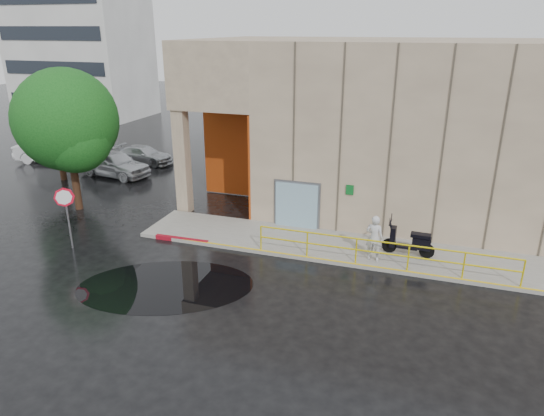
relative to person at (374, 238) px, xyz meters
The scene contains 15 objects.
ground 5.43m from the person, 136.82° to the right, with size 120.00×120.00×0.00m, color black.
sidewalk 1.30m from the person, 82.24° to the left, with size 20.00×3.00×0.15m, color gray.
building 8.08m from the person, 80.59° to the left, with size 20.00×10.17×8.00m.
guardrail 0.72m from the person, 53.46° to the right, with size 9.56×0.06×1.03m.
distant_building 40.62m from the person, 142.65° to the left, with size 12.00×8.08×15.00m.
person is the anchor object (origin of this frame).
scooter 1.51m from the person, 33.28° to the left, with size 2.02×0.72×1.55m.
stop_sign 12.20m from the person, 167.99° to the right, with size 0.63×0.54×2.62m.
red_curb 8.00m from the person, behind, with size 2.40×0.18×0.18m, color maroon.
puddle 7.89m from the person, 148.65° to the right, with size 6.17×3.80×0.01m, color black.
car_a 17.77m from the person, 157.44° to the left, with size 1.87×4.66×1.59m, color #B5B7BC.
car_b 23.73m from the person, 159.41° to the left, with size 1.73×4.96×1.63m, color silver.
car_c 19.11m from the person, 148.73° to the left, with size 1.63×4.02×1.17m, color #AAADB1.
tree_near 14.98m from the person, behind, with size 4.81×4.81×6.86m.
tree_far 19.64m from the person, 164.77° to the left, with size 3.95×3.95×6.13m.
Camera 1 is at (5.46, -13.49, 8.55)m, focal length 32.00 mm.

